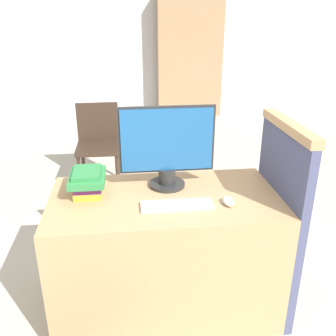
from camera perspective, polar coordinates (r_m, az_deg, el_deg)
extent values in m
cube|color=silver|center=(6.94, -5.28, 19.69)|extent=(12.00, 0.06, 2.80)
cube|color=tan|center=(2.35, -0.46, -12.76)|extent=(1.31, 0.70, 0.77)
cube|color=#474C70|center=(2.38, 16.33, -7.86)|extent=(0.05, 0.64, 1.14)
cube|color=tan|center=(2.15, 18.06, 6.03)|extent=(0.07, 0.64, 0.05)
cylinder|color=#282828|center=(2.27, -0.16, -2.48)|extent=(0.22, 0.22, 0.02)
cylinder|color=#282828|center=(2.25, -0.16, -1.23)|extent=(0.10, 0.10, 0.09)
cube|color=#282828|center=(2.17, -0.18, 4.36)|extent=(0.56, 0.01, 0.40)
cube|color=#1E5693|center=(2.17, -0.17, 4.32)|extent=(0.53, 0.02, 0.37)
cube|color=silver|center=(2.04, 1.35, -5.71)|extent=(0.39, 0.12, 0.02)
ellipsoid|color=white|center=(2.08, 9.19, -5.02)|extent=(0.06, 0.11, 0.04)
cube|color=gold|center=(2.23, -12.03, -3.21)|extent=(0.15, 0.23, 0.04)
cube|color=#7A3384|center=(2.21, -12.04, -2.37)|extent=(0.16, 0.21, 0.04)
cube|color=#2D7F42|center=(2.19, -12.17, -1.47)|extent=(0.20, 0.27, 0.04)
cube|color=#2D7F42|center=(2.18, -12.26, -0.68)|extent=(0.15, 0.21, 0.02)
cylinder|color=#38281E|center=(3.91, -13.27, -1.15)|extent=(0.04, 0.04, 0.41)
cylinder|color=#38281E|center=(3.88, -7.70, -0.91)|extent=(0.04, 0.04, 0.41)
cylinder|color=#38281E|center=(4.26, -12.77, 0.89)|extent=(0.04, 0.04, 0.41)
cylinder|color=#38281E|center=(4.23, -7.66, 1.13)|extent=(0.04, 0.04, 0.41)
cube|color=#38281E|center=(3.99, -10.59, 3.10)|extent=(0.44, 0.44, 0.05)
cube|color=#38281E|center=(4.11, -10.66, 7.00)|extent=(0.44, 0.04, 0.40)
cube|color=#9E7A56|center=(6.82, 3.30, 16.74)|extent=(1.12, 0.32, 2.10)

